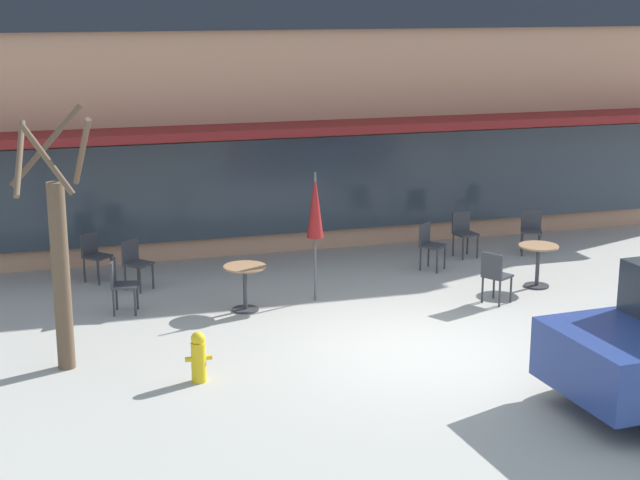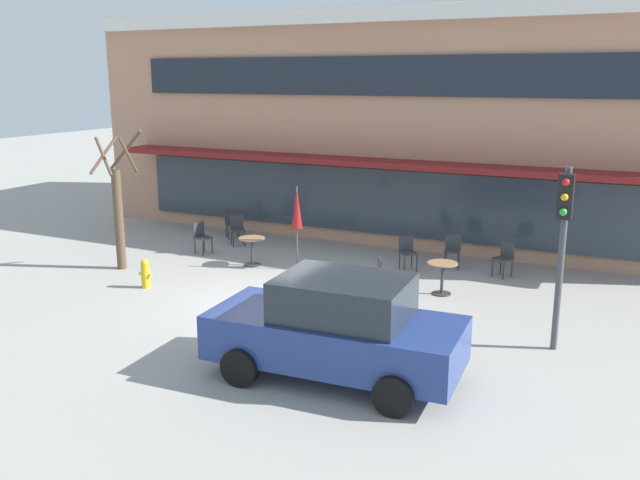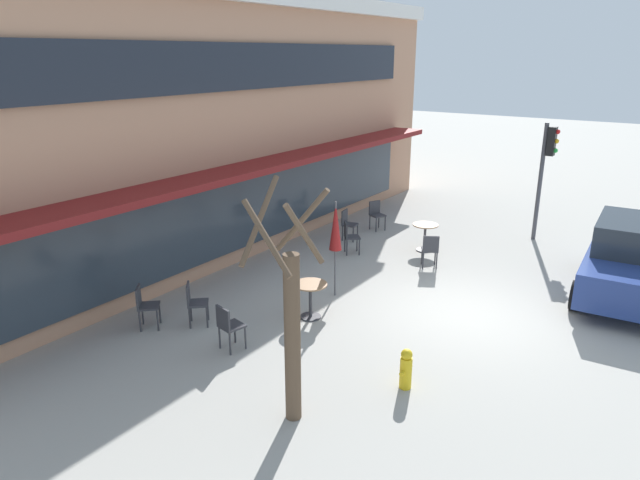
# 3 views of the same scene
# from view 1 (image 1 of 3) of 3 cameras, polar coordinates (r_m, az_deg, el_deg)

# --- Properties ---
(ground_plane) EXTENTS (80.00, 80.00, 0.00)m
(ground_plane) POSITION_cam_1_polar(r_m,az_deg,el_deg) (14.46, 5.69, -6.38)
(ground_plane) COLOR #9E9B93
(building_facade) EXTENTS (19.61, 9.10, 6.85)m
(building_facade) POSITION_cam_1_polar(r_m,az_deg,el_deg) (23.12, -3.66, 10.08)
(building_facade) COLOR tan
(building_facade) RESTS_ON ground
(cafe_table_near_wall) EXTENTS (0.70, 0.70, 0.76)m
(cafe_table_near_wall) POSITION_cam_1_polar(r_m,az_deg,el_deg) (17.69, 12.57, -1.06)
(cafe_table_near_wall) COLOR #333338
(cafe_table_near_wall) RESTS_ON ground
(cafe_table_streetside) EXTENTS (0.70, 0.70, 0.76)m
(cafe_table_streetside) POSITION_cam_1_polar(r_m,az_deg,el_deg) (16.02, -4.39, -2.35)
(cafe_table_streetside) COLOR #333338
(cafe_table_streetside) RESTS_ON ground
(patio_umbrella_green_folded) EXTENTS (0.28, 0.28, 2.20)m
(patio_umbrella_green_folded) POSITION_cam_1_polar(r_m,az_deg,el_deg) (16.24, -0.29, 1.97)
(patio_umbrella_green_folded) COLOR #4C4C51
(patio_umbrella_green_folded) RESTS_ON ground
(cafe_chair_0) EXTENTS (0.57, 0.57, 0.89)m
(cafe_chair_0) POSITION_cam_1_polar(r_m,az_deg,el_deg) (17.44, -10.72, -1.16)
(cafe_chair_0) COLOR #333338
(cafe_chair_0) RESTS_ON ground
(cafe_chair_1) EXTENTS (0.53, 0.53, 0.89)m
(cafe_chair_1) POSITION_cam_1_polar(r_m,az_deg,el_deg) (19.94, 12.19, 0.69)
(cafe_chair_1) COLOR #333338
(cafe_chair_1) RESTS_ON ground
(cafe_chair_2) EXTENTS (0.57, 0.57, 0.89)m
(cafe_chair_2) POSITION_cam_1_polar(r_m,az_deg,el_deg) (18.07, -13.02, -0.74)
(cafe_chair_2) COLOR #333338
(cafe_chair_2) RESTS_ON ground
(cafe_chair_3) EXTENTS (0.55, 0.55, 0.89)m
(cafe_chair_3) POSITION_cam_1_polar(r_m,az_deg,el_deg) (16.58, 10.14, -1.93)
(cafe_chair_3) COLOR #333338
(cafe_chair_3) RESTS_ON ground
(cafe_chair_4) EXTENTS (0.46, 0.46, 0.89)m
(cafe_chair_4) POSITION_cam_1_polar(r_m,az_deg,el_deg) (19.48, 8.35, 0.55)
(cafe_chair_4) COLOR #333338
(cafe_chair_4) RESTS_ON ground
(cafe_chair_5) EXTENTS (0.56, 0.56, 0.89)m
(cafe_chair_5) POSITION_cam_1_polar(r_m,az_deg,el_deg) (18.47, 6.39, -0.14)
(cafe_chair_5) COLOR #333338
(cafe_chair_5) RESTS_ON ground
(cafe_chair_6) EXTENTS (0.48, 0.48, 0.89)m
(cafe_chair_6) POSITION_cam_1_polar(r_m,az_deg,el_deg) (16.17, -11.56, -2.41)
(cafe_chair_6) COLOR #333338
(cafe_chair_6) RESTS_ON ground
(street_tree) EXTENTS (1.10, 1.02, 3.59)m
(street_tree) POSITION_cam_1_polar(r_m,az_deg,el_deg) (13.72, -14.94, -0.90)
(street_tree) COLOR brown
(street_tree) RESTS_ON ground
(fire_hydrant) EXTENTS (0.36, 0.20, 0.71)m
(fire_hydrant) POSITION_cam_1_polar(r_m,az_deg,el_deg) (13.24, -7.08, -6.75)
(fire_hydrant) COLOR gold
(fire_hydrant) RESTS_ON ground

